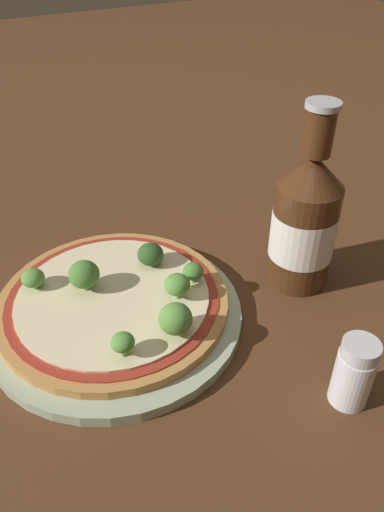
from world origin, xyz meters
TOP-DOWN VIEW (x-y plane):
  - ground_plane at (0.00, 0.00)m, footprint 3.00×3.00m
  - plate at (-0.01, -0.01)m, footprint 0.26×0.26m
  - pizza at (-0.01, -0.00)m, footprint 0.24×0.24m
  - broccoli_floret_0 at (-0.03, 0.02)m, footprint 0.03×0.03m
  - broccoli_floret_1 at (-0.08, 0.05)m, footprint 0.02×0.02m
  - broccoli_floret_2 at (0.05, 0.03)m, footprint 0.03×0.03m
  - broccoli_floret_3 at (0.03, -0.08)m, footprint 0.03×0.03m
  - broccoli_floret_4 at (0.08, -0.02)m, footprint 0.02×0.02m
  - broccoli_floret_5 at (-0.03, -0.08)m, footprint 0.02×0.02m
  - broccoli_floret_6 at (0.05, -0.03)m, footprint 0.03×0.03m
  - beer_bottle at (0.20, -0.04)m, footprint 0.07×0.07m
  - pepper_shaker at (0.14, -0.20)m, footprint 0.03×0.03m

SIDE VIEW (x-z plane):
  - ground_plane at x=0.00m, z-range 0.00..0.00m
  - plate at x=-0.01m, z-range 0.00..0.01m
  - pizza at x=-0.01m, z-range 0.01..0.03m
  - pepper_shaker at x=0.14m, z-range 0.00..0.07m
  - broccoli_floret_1 at x=-0.08m, z-range 0.03..0.05m
  - broccoli_floret_4 at x=0.08m, z-range 0.03..0.05m
  - broccoli_floret_2 at x=0.05m, z-range 0.03..0.05m
  - broccoli_floret_5 at x=-0.03m, z-range 0.03..0.05m
  - broccoli_floret_6 at x=0.05m, z-range 0.03..0.06m
  - broccoli_floret_3 at x=0.03m, z-range 0.03..0.06m
  - broccoli_floret_0 at x=-0.03m, z-range 0.03..0.06m
  - beer_bottle at x=0.20m, z-range -0.03..0.18m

